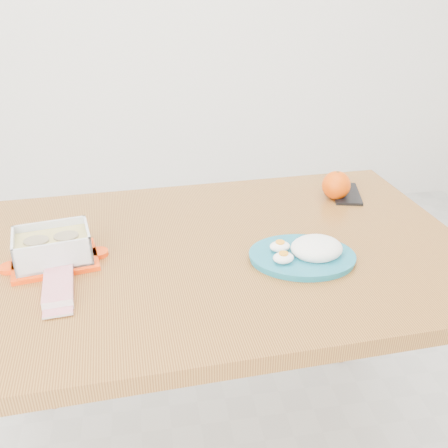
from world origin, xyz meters
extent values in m
plane|color=#B7B7B2|center=(0.00, 0.00, 0.00)|extent=(3.50, 3.50, 0.00)
cube|color=olive|center=(-0.04, -0.03, 0.73)|extent=(1.21, 0.84, 0.04)
cylinder|color=#622E18|center=(-0.58, 0.27, 0.35)|extent=(0.06, 0.06, 0.71)
cylinder|color=#622E18|center=(0.47, 0.33, 0.35)|extent=(0.06, 0.06, 0.71)
cube|color=#F73C07|center=(-0.43, -0.04, 0.76)|extent=(0.21, 0.17, 0.01)
cube|color=silver|center=(-0.43, -0.04, 0.79)|extent=(0.18, 0.15, 0.07)
cube|color=tan|center=(-0.43, -0.04, 0.79)|extent=(0.17, 0.13, 0.04)
cylinder|color=#827955|center=(-0.46, -0.05, 0.80)|extent=(0.06, 0.06, 0.02)
cylinder|color=#827955|center=(-0.40, -0.04, 0.80)|extent=(0.06, 0.06, 0.02)
sphere|color=#F35304|center=(0.32, 0.19, 0.79)|extent=(0.08, 0.08, 0.08)
cylinder|color=#16677D|center=(0.13, -0.12, 0.76)|extent=(0.28, 0.28, 0.01)
ellipsoid|color=silver|center=(0.16, -0.12, 0.79)|extent=(0.14, 0.12, 0.05)
ellipsoid|color=white|center=(0.08, -0.10, 0.78)|extent=(0.05, 0.05, 0.02)
ellipsoid|color=white|center=(0.07, -0.15, 0.78)|extent=(0.05, 0.05, 0.02)
cube|color=#B40924|center=(-0.41, -0.11, 0.76)|extent=(0.08, 0.25, 0.02)
cube|color=black|center=(0.37, 0.21, 0.75)|extent=(0.11, 0.17, 0.01)
camera|label=1|loc=(-0.21, -1.06, 1.35)|focal=40.00mm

